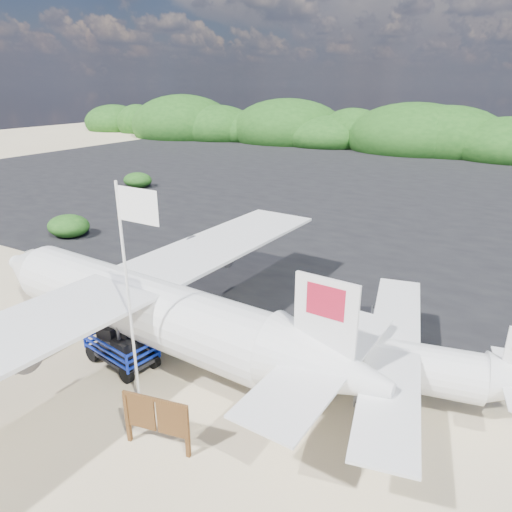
{
  "coord_description": "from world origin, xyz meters",
  "views": [
    {
      "loc": [
        7.81,
        -8.5,
        8.24
      ],
      "look_at": [
        -0.34,
        5.81,
        2.02
      ],
      "focal_mm": 32.0,
      "sensor_mm": 36.0,
      "label": 1
    }
  ],
  "objects_px": {
    "crew_a": "(151,303)",
    "crew_b": "(251,348)",
    "baggage_cart": "(123,364)",
    "signboard": "(159,448)",
    "flagpole": "(140,402)",
    "aircraft_small": "(304,178)"
  },
  "relations": [
    {
      "from": "signboard",
      "to": "aircraft_small",
      "type": "bearing_deg",
      "value": 97.49
    },
    {
      "from": "crew_b",
      "to": "crew_a",
      "type": "bearing_deg",
      "value": -4.05
    },
    {
      "from": "flagpole",
      "to": "signboard",
      "type": "relative_size",
      "value": 3.4
    },
    {
      "from": "baggage_cart",
      "to": "crew_a",
      "type": "height_order",
      "value": "crew_a"
    },
    {
      "from": "baggage_cart",
      "to": "aircraft_small",
      "type": "relative_size",
      "value": 0.34
    },
    {
      "from": "crew_a",
      "to": "aircraft_small",
      "type": "distance_m",
      "value": 29.04
    },
    {
      "from": "baggage_cart",
      "to": "flagpole",
      "type": "xyz_separation_m",
      "value": [
        1.73,
        -1.12,
        0.0
      ]
    },
    {
      "from": "crew_a",
      "to": "baggage_cart",
      "type": "bearing_deg",
      "value": 114.55
    },
    {
      "from": "flagpole",
      "to": "signboard",
      "type": "bearing_deg",
      "value": -33.38
    },
    {
      "from": "signboard",
      "to": "crew_b",
      "type": "distance_m",
      "value": 3.84
    },
    {
      "from": "signboard",
      "to": "crew_a",
      "type": "height_order",
      "value": "crew_a"
    },
    {
      "from": "crew_a",
      "to": "crew_b",
      "type": "distance_m",
      "value": 4.91
    },
    {
      "from": "aircraft_small",
      "to": "signboard",
      "type": "bearing_deg",
      "value": 97.09
    },
    {
      "from": "crew_b",
      "to": "aircraft_small",
      "type": "bearing_deg",
      "value": -61.1
    },
    {
      "from": "baggage_cart",
      "to": "signboard",
      "type": "relative_size",
      "value": 1.37
    },
    {
      "from": "baggage_cart",
      "to": "aircraft_small",
      "type": "distance_m",
      "value": 31.73
    },
    {
      "from": "crew_a",
      "to": "signboard",
      "type": "bearing_deg",
      "value": 135.24
    },
    {
      "from": "flagpole",
      "to": "aircraft_small",
      "type": "relative_size",
      "value": 0.84
    },
    {
      "from": "signboard",
      "to": "crew_a",
      "type": "distance_m",
      "value": 6.47
    },
    {
      "from": "signboard",
      "to": "crew_b",
      "type": "xyz_separation_m",
      "value": [
        0.43,
        3.71,
        0.9
      ]
    },
    {
      "from": "signboard",
      "to": "crew_a",
      "type": "xyz_separation_m",
      "value": [
        -4.38,
        4.71,
        0.76
      ]
    },
    {
      "from": "baggage_cart",
      "to": "signboard",
      "type": "bearing_deg",
      "value": -23.3
    }
  ]
}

